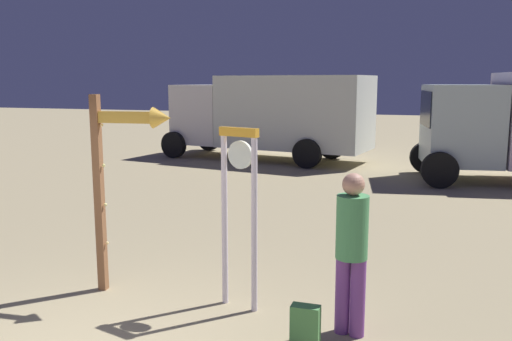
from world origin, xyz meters
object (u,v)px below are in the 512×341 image
object	(u,v)px
standing_clock	(239,201)
backpack	(305,327)
arrow_sign	(122,161)
person_near_clock	(352,246)
box_truck_far	(272,113)

from	to	relation	value
standing_clock	backpack	distance (m)	1.61
arrow_sign	backpack	bearing A→B (deg)	-16.52
person_near_clock	backpack	xyz separation A→B (m)	(-0.37, -0.45, -0.74)
person_near_clock	backpack	size ratio (longest dim) A/B	3.82
arrow_sign	person_near_clock	bearing A→B (deg)	-5.76
person_near_clock	backpack	distance (m)	0.94
standing_clock	arrow_sign	xyz separation A→B (m)	(-1.51, -0.01, 0.39)
arrow_sign	box_truck_far	size ratio (longest dim) A/B	0.34
arrow_sign	backpack	distance (m)	2.96
standing_clock	person_near_clock	size ratio (longest dim) A/B	1.23
standing_clock	box_truck_far	distance (m)	12.06
person_near_clock	backpack	world-z (taller)	person_near_clock
standing_clock	arrow_sign	world-z (taller)	arrow_sign
arrow_sign	box_truck_far	xyz separation A→B (m)	(-1.55, 11.68, -0.10)
arrow_sign	standing_clock	bearing A→B (deg)	0.51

